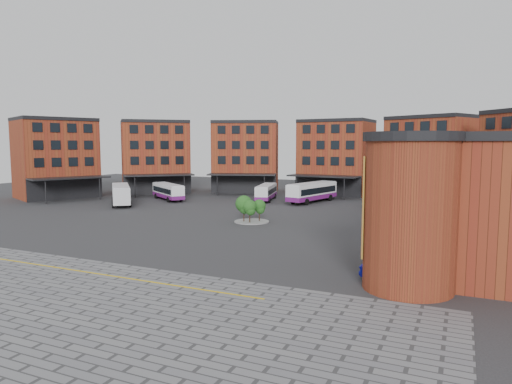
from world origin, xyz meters
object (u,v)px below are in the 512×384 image
at_px(bus_a, 121,193).
at_px(bus_d, 312,192).
at_px(tree_island, 249,207).
at_px(bus_b, 168,191).
at_px(bus_f, 414,204).
at_px(blue_car, 390,271).
at_px(bus_c, 266,192).
at_px(bus_e, 396,197).

height_order(bus_a, bus_d, bus_d).
distance_m(bus_a, bus_d, 31.71).
distance_m(tree_island, bus_b, 27.67).
relative_size(bus_f, blue_car, 2.90).
height_order(tree_island, bus_c, tree_island).
distance_m(bus_d, bus_f, 19.92).
distance_m(bus_f, blue_car, 31.02).
bearing_deg(tree_island, bus_c, 107.83).
bearing_deg(tree_island, bus_d, 87.13).
distance_m(tree_island, blue_car, 26.85).
height_order(bus_c, bus_f, bus_f).
bearing_deg(bus_e, bus_d, 179.80).
bearing_deg(bus_e, bus_b, -161.54).
relative_size(bus_a, bus_c, 1.00).
height_order(bus_a, bus_b, bus_a).
bearing_deg(bus_e, bus_c, -173.68).
relative_size(tree_island, bus_a, 0.43).
xyz_separation_m(tree_island, bus_e, (15.25, 19.53, -0.08)).
distance_m(bus_a, bus_c, 24.48).
relative_size(bus_a, bus_e, 0.82).
bearing_deg(tree_island, bus_e, 52.02).
height_order(bus_f, blue_car, bus_f).
relative_size(bus_b, bus_f, 0.80).
height_order(bus_d, bus_f, bus_f).
height_order(bus_c, bus_e, bus_e).
relative_size(bus_a, bus_b, 1.04).
bearing_deg(bus_d, bus_a, -135.22).
relative_size(bus_a, blue_car, 2.41).
bearing_deg(bus_f, bus_e, 142.00).
bearing_deg(tree_island, bus_a, 165.63).
distance_m(tree_island, bus_e, 24.78).
height_order(bus_d, bus_e, bus_e).
height_order(bus_a, bus_c, bus_a).
bearing_deg(bus_f, bus_b, -157.23).
bearing_deg(bus_c, tree_island, -85.39).
xyz_separation_m(bus_f, blue_car, (1.27, -30.97, -1.17)).
bearing_deg(bus_f, blue_car, -61.61).
height_order(bus_c, blue_car, bus_c).
relative_size(tree_island, bus_b, 0.45).
xyz_separation_m(bus_d, blue_car, (18.63, -40.72, -1.12)).
xyz_separation_m(bus_b, bus_f, (41.60, -2.38, 0.30)).
distance_m(bus_b, bus_f, 41.67).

